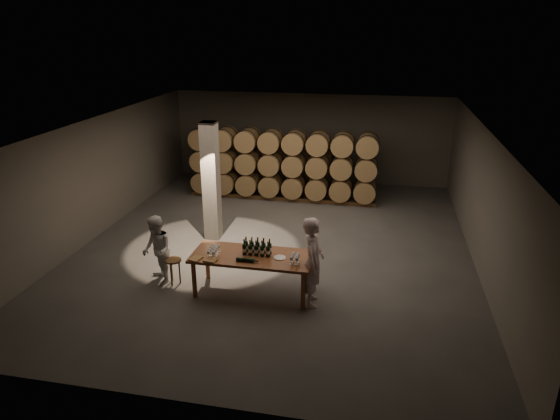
% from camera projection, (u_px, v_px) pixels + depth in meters
% --- Properties ---
extents(room, '(12.00, 12.00, 12.00)m').
position_uv_depth(room, '(211.00, 182.00, 13.22)').
color(room, '#4F4D4A').
rests_on(room, ground).
extents(tasting_table, '(2.60, 1.10, 0.90)m').
position_uv_depth(tasting_table, '(252.00, 260.00, 10.70)').
color(tasting_table, brown).
rests_on(tasting_table, ground).
extents(barrel_stack_back, '(4.70, 0.95, 1.57)m').
position_uv_depth(barrel_stack_back, '(269.00, 162.00, 18.00)').
color(barrel_stack_back, brown).
rests_on(barrel_stack_back, ground).
extents(barrel_stack_front, '(6.26, 0.95, 2.31)m').
position_uv_depth(barrel_stack_front, '(283.00, 164.00, 16.44)').
color(barrel_stack_front, brown).
rests_on(barrel_stack_front, ground).
extents(bottle_cluster, '(0.61, 0.24, 0.36)m').
position_uv_depth(bottle_cluster, '(257.00, 249.00, 10.67)').
color(bottle_cluster, black).
rests_on(bottle_cluster, tasting_table).
extents(lying_bottles, '(0.48, 0.08, 0.08)m').
position_uv_depth(lying_bottles, '(246.00, 260.00, 10.36)').
color(lying_bottles, black).
rests_on(lying_bottles, tasting_table).
extents(glass_cluster_left, '(0.19, 0.41, 0.17)m').
position_uv_depth(glass_cluster_left, '(213.00, 249.00, 10.64)').
color(glass_cluster_left, silver).
rests_on(glass_cluster_left, tasting_table).
extents(glass_cluster_right, '(0.20, 0.31, 0.18)m').
position_uv_depth(glass_cluster_right, '(295.00, 257.00, 10.31)').
color(glass_cluster_right, silver).
rests_on(glass_cluster_right, tasting_table).
extents(plate, '(0.26, 0.26, 0.01)m').
position_uv_depth(plate, '(280.00, 258.00, 10.54)').
color(plate, white).
rests_on(plate, tasting_table).
extents(notebook_near, '(0.28, 0.23, 0.03)m').
position_uv_depth(notebook_near, '(210.00, 260.00, 10.40)').
color(notebook_near, olive).
rests_on(notebook_near, tasting_table).
extents(notebook_corner, '(0.27, 0.31, 0.02)m').
position_uv_depth(notebook_corner, '(196.00, 258.00, 10.49)').
color(notebook_corner, olive).
rests_on(notebook_corner, tasting_table).
extents(pen, '(0.13, 0.05, 0.01)m').
position_uv_depth(pen, '(215.00, 261.00, 10.40)').
color(pen, black).
rests_on(pen, tasting_table).
extents(stool, '(0.36, 0.36, 0.60)m').
position_uv_depth(stool, '(173.00, 264.00, 11.17)').
color(stool, brown).
rests_on(stool, ground).
extents(person_man, '(0.60, 0.79, 1.94)m').
position_uv_depth(person_man, '(313.00, 262.00, 10.22)').
color(person_man, beige).
rests_on(person_man, ground).
extents(person_woman, '(0.95, 0.98, 1.59)m').
position_uv_depth(person_woman, '(157.00, 250.00, 11.14)').
color(person_woman, silver).
rests_on(person_woman, ground).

